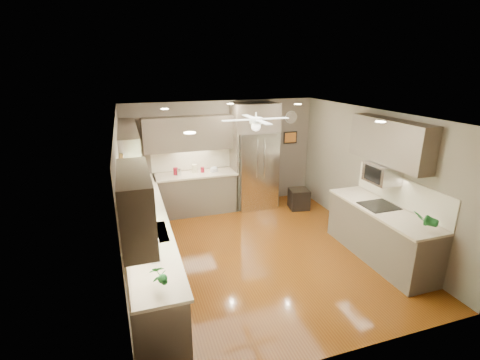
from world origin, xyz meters
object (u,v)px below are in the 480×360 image
soap_bottle (136,212)px  refrigerator (255,158)px  canister_a (176,171)px  stool (299,199)px  canister_d (202,170)px  paper_towel (154,251)px  canister_c (195,169)px  potted_plant_right (425,219)px  bowl (214,171)px  potted_plant_left (158,275)px  microwave (382,173)px  canister_b (179,172)px

soap_bottle → refrigerator: (2.79, 2.07, 0.15)m
canister_a → stool: size_ratio=0.32×
canister_a → refrigerator: 1.86m
canister_d → soap_bottle: (-1.54, -2.14, 0.04)m
soap_bottle → paper_towel: (0.16, -1.40, 0.04)m
canister_c → potted_plant_right: size_ratio=0.53×
paper_towel → bowl: bearing=64.8°
potted_plant_left → paper_towel: bearing=89.0°
potted_plant_left → stool: 5.10m
soap_bottle → refrigerator: bearing=36.6°
refrigerator → microwave: size_ratio=4.45×
potted_plant_right → microwave: bearing=83.4°
microwave → canister_c: bearing=134.4°
canister_a → potted_plant_left: (-0.78, -4.12, 0.09)m
potted_plant_left → stool: size_ratio=0.66×
potted_plant_left → paper_towel: size_ratio=1.00×
potted_plant_right → microwave: size_ratio=0.67×
canister_b → soap_bottle: (-1.00, -2.10, 0.03)m
canister_a → potted_plant_right: (3.05, -3.91, 0.10)m
microwave → paper_towel: 4.04m
canister_c → stool: 2.56m
canister_d → potted_plant_right: size_ratio=0.34×
canister_b → refrigerator: (1.79, -0.03, 0.18)m
canister_b → canister_c: canister_c is taller
canister_b → refrigerator: refrigerator is taller
refrigerator → microwave: bearing=-63.9°
bowl → paper_towel: size_ratio=0.61×
canister_d → paper_towel: paper_towel is taller
potted_plant_right → microwave: microwave is taller
canister_d → potted_plant_right: (2.44, -3.90, 0.12)m
canister_c → potted_plant_right: 4.73m
canister_a → microwave: microwave is taller
paper_towel → stool: bearing=39.8°
canister_a → stool: 2.95m
potted_plant_right → bowl: potted_plant_right is taller
potted_plant_left → canister_b: bearing=78.2°
microwave → stool: bearing=100.1°
paper_towel → soap_bottle: bearing=96.7°
paper_towel → refrigerator: bearing=52.9°
canister_c → paper_towel: 3.77m
soap_bottle → paper_towel: paper_towel is taller
potted_plant_right → soap_bottle: bearing=156.1°
canister_d → bowl: canister_d is taller
canister_c → stool: bearing=-14.5°
potted_plant_right → microwave: 1.19m
canister_b → canister_a: bearing=144.4°
potted_plant_right → potted_plant_left: bearing=-177.0°
microwave → paper_towel: size_ratio=1.65×
soap_bottle → microwave: microwave is taller
canister_b → bowl: bearing=-1.7°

